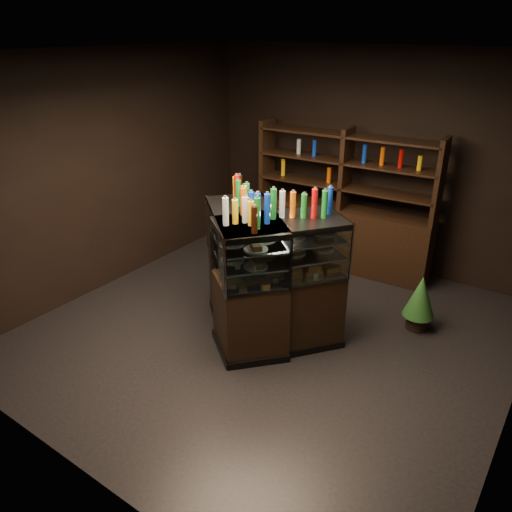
# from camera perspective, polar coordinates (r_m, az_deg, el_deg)

# --- Properties ---
(ground) EXTENTS (5.00, 5.00, 0.00)m
(ground) POSITION_cam_1_polar(r_m,az_deg,el_deg) (5.82, 1.75, -8.71)
(ground) COLOR black
(ground) RESTS_ON ground
(room_shell) EXTENTS (5.02, 5.02, 3.01)m
(room_shell) POSITION_cam_1_polar(r_m,az_deg,el_deg) (5.01, 2.04, 10.10)
(room_shell) COLOR black
(room_shell) RESTS_ON ground
(display_case) EXTENTS (1.80, 1.47, 1.46)m
(display_case) POSITION_cam_1_polar(r_m,az_deg,el_deg) (5.49, 0.65, -4.95)
(display_case) COLOR black
(display_case) RESTS_ON ground
(food_display) EXTENTS (1.37, 1.06, 0.45)m
(food_display) POSITION_cam_1_polar(r_m,az_deg,el_deg) (5.20, 0.66, 0.88)
(food_display) COLOR #CE8B4A
(food_display) RESTS_ON display_case
(bottles_top) EXTENTS (1.20, 0.93, 0.30)m
(bottles_top) POSITION_cam_1_polar(r_m,az_deg,el_deg) (5.03, 0.72, 6.04)
(bottles_top) COLOR silver
(bottles_top) RESTS_ON display_case
(potted_conifer) EXTENTS (0.36, 0.36, 0.76)m
(potted_conifer) POSITION_cam_1_polar(r_m,az_deg,el_deg) (5.96, 18.31, -4.31)
(potted_conifer) COLOR black
(potted_conifer) RESTS_ON ground
(back_shelving) EXTENTS (2.56, 0.58, 2.00)m
(back_shelving) POSITION_cam_1_polar(r_m,az_deg,el_deg) (7.22, 9.73, 3.30)
(back_shelving) COLOR black
(back_shelving) RESTS_ON ground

